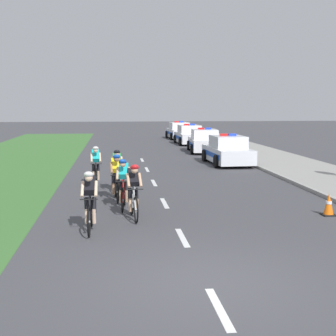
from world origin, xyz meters
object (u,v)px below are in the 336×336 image
object	(u,v)px
cyclist_fifth	(117,170)
police_car_second	(204,142)
cyclist_third	(123,183)
police_car_nearest	(227,151)
cyclist_lead	(90,200)
cyclist_second	(134,190)
cyclist_sixth	(96,165)
police_car_furthest	(179,131)
police_car_third	(189,135)
traffic_cone_near	(329,204)
cyclist_fourth	(116,176)

from	to	relation	value
cyclist_fifth	police_car_second	xyz separation A→B (m)	(5.75, 13.89, -0.11)
cyclist_third	police_car_nearest	world-z (taller)	police_car_nearest
cyclist_lead	police_car_nearest	distance (m)	14.39
cyclist_second	cyclist_sixth	distance (m)	5.79
police_car_nearest	police_car_furthest	world-z (taller)	same
cyclist_sixth	police_car_nearest	bearing A→B (deg)	42.40
cyclist_second	cyclist_lead	bearing A→B (deg)	-132.13
cyclist_lead	police_car_third	distance (m)	26.51
traffic_cone_near	cyclist_sixth	bearing A→B (deg)	138.61
cyclist_fourth	traffic_cone_near	size ratio (longest dim) A/B	2.69
cyclist_sixth	traffic_cone_near	world-z (taller)	cyclist_sixth
cyclist_second	police_car_furthest	size ratio (longest dim) A/B	0.39
police_car_third	cyclist_third	bearing A→B (deg)	-103.53
police_car_third	police_car_furthest	world-z (taller)	same
cyclist_second	police_car_nearest	size ratio (longest dim) A/B	0.39
cyclist_lead	cyclist_fifth	xyz separation A→B (m)	(0.70, 5.44, 0.00)
cyclist_fourth	cyclist_fifth	size ratio (longest dim) A/B	1.00
cyclist_sixth	police_car_nearest	xyz separation A→B (m)	(6.54, 5.98, -0.11)
cyclist_lead	cyclist_second	size ratio (longest dim) A/B	1.00
police_car_nearest	police_car_furthest	bearing A→B (deg)	90.00
police_car_nearest	traffic_cone_near	xyz separation A→B (m)	(0.10, -11.83, -0.37)
cyclist_fourth	police_car_second	distance (m)	16.52
cyclist_third	police_car_second	xyz separation A→B (m)	(5.58, 16.81, -0.11)
cyclist_fourth	cyclist_sixth	bearing A→B (deg)	104.07
cyclist_fourth	police_car_nearest	world-z (taller)	police_car_nearest
cyclist_lead	cyclist_fifth	distance (m)	5.49
cyclist_sixth	police_car_second	distance (m)	14.06
police_car_third	cyclist_second	bearing A→B (deg)	-102.30
cyclist_fourth	police_car_third	distance (m)	22.60
cyclist_second	cyclist_sixth	size ratio (longest dim) A/B	1.00
cyclist_lead	cyclist_sixth	size ratio (longest dim) A/B	1.00
cyclist_fourth	police_car_nearest	bearing A→B (deg)	57.25
cyclist_fifth	police_car_third	bearing A→B (deg)	74.17
cyclist_fourth	cyclist_fifth	distance (m)	1.58
cyclist_fourth	police_car_furthest	world-z (taller)	police_car_furthest
cyclist_third	police_car_nearest	bearing A→B (deg)	61.64
cyclist_sixth	cyclist_fourth	bearing A→B (deg)	-75.93
police_car_nearest	police_car_second	size ratio (longest dim) A/B	0.99
cyclist_lead	cyclist_fourth	size ratio (longest dim) A/B	1.00
cyclist_fifth	police_car_third	size ratio (longest dim) A/B	0.39
cyclist_lead	cyclist_fifth	bearing A→B (deg)	82.69
police_car_second	police_car_third	size ratio (longest dim) A/B	1.02
police_car_third	police_car_furthest	distance (m)	5.90
cyclist_lead	police_car_furthest	bearing A→B (deg)	78.48
police_car_third	cyclist_fifth	bearing A→B (deg)	-105.83
police_car_second	traffic_cone_near	bearing A→B (deg)	-89.70
cyclist_fifth	police_car_furthest	distance (m)	26.80
police_car_third	cyclist_fourth	bearing A→B (deg)	-104.83
cyclist_third	cyclist_second	bearing A→B (deg)	-79.34
cyclist_lead	traffic_cone_near	bearing A→B (deg)	9.00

